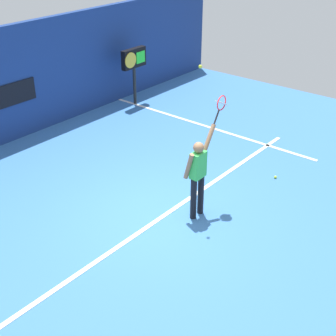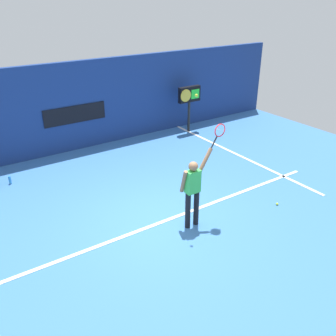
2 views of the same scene
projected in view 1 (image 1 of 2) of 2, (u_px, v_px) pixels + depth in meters
ground_plane at (162, 214)px, 10.34m from camera, size 18.00×18.00×0.00m
sponsor_banner_center at (0, 98)px, 12.78m from camera, size 2.20×0.03×0.60m
court_baseline at (164, 215)px, 10.29m from camera, size 10.00×0.10×0.01m
court_sideline at (205, 126)px, 14.42m from camera, size 0.10×7.00×0.01m
tennis_player at (198, 173)px, 9.85m from camera, size 0.79×0.31×1.93m
tennis_racket at (221, 105)px, 9.73m from camera, size 0.46×0.27×0.60m
tennis_ball at (200, 67)px, 8.92m from camera, size 0.07×0.07×0.07m
scoreboard_clock at (134, 61)px, 15.35m from camera, size 0.96×0.20×1.82m
spare_ball at (275, 177)px, 11.68m from camera, size 0.07×0.07×0.07m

